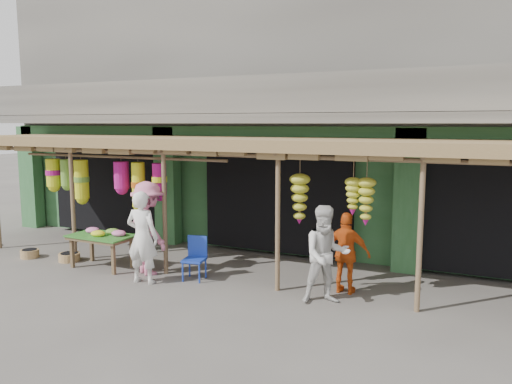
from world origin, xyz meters
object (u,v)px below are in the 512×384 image
at_px(person_right, 326,255).
at_px(person_shopper, 148,228).
at_px(flower_table, 103,237).
at_px(blue_chair, 196,255).
at_px(person_vendor, 347,253).
at_px(person_front, 142,237).

bearing_deg(person_right, person_shopper, 148.40).
height_order(flower_table, blue_chair, blue_chair).
bearing_deg(person_right, blue_chair, 145.64).
xyz_separation_m(flower_table, person_shopper, (1.17, 0.06, 0.29)).
relative_size(blue_chair, person_right, 0.50).
distance_m(flower_table, person_vendor, 5.21).
bearing_deg(person_front, flower_table, -23.83).
relative_size(blue_chair, person_shopper, 0.45).
bearing_deg(person_front, person_vendor, -169.04).
distance_m(person_front, person_vendor, 3.90).
distance_m(flower_table, blue_chair, 2.24).
xyz_separation_m(flower_table, person_front, (1.43, -0.48, 0.23)).
height_order(blue_chair, person_shopper, person_shopper).
xyz_separation_m(person_front, person_vendor, (3.74, 1.09, -0.16)).
relative_size(person_vendor, person_shopper, 0.78).
bearing_deg(person_vendor, person_front, 18.98).
bearing_deg(blue_chair, person_front, -151.16).
relative_size(flower_table, blue_chair, 1.64).
height_order(person_right, person_vendor, person_right).
xyz_separation_m(flower_table, person_vendor, (5.18, 0.60, 0.08)).
bearing_deg(person_front, person_shopper, -69.02).
relative_size(flower_table, person_front, 0.78).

